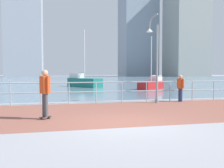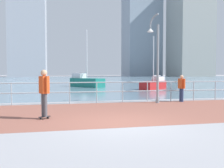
{
  "view_description": "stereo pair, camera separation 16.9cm",
  "coord_description": "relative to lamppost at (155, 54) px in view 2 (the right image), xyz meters",
  "views": [
    {
      "loc": [
        -2.13,
        -7.37,
        1.6
      ],
      "look_at": [
        0.35,
        3.21,
        1.1
      ],
      "focal_mm": 39.59,
      "sensor_mm": 36.0,
      "label": 1
    },
    {
      "loc": [
        -1.97,
        -7.41,
        1.6
      ],
      "look_at": [
        0.35,
        3.21,
        1.1
      ],
      "focal_mm": 39.59,
      "sensor_mm": 36.0,
      "label": 2
    }
  ],
  "objects": [
    {
      "name": "lamppost",
      "position": [
        0.0,
        0.0,
        0.0
      ],
      "size": [
        0.51,
        0.76,
        4.7
      ],
      "color": "gray",
      "rests_on": "ground"
    },
    {
      "name": "sailboat_teal",
      "position": [
        -1.99,
        15.41,
        -1.99
      ],
      "size": [
        3.64,
        4.56,
        6.36
      ],
      "color": "#197266",
      "rests_on": "ground"
    },
    {
      "name": "bystander",
      "position": [
        1.59,
        0.09,
        -1.74
      ],
      "size": [
        0.29,
        0.56,
        1.48
      ],
      "color": "navy",
      "rests_on": "ground"
    },
    {
      "name": "tower_steel",
      "position": [
        32.12,
        95.38,
        20.96
      ],
      "size": [
        15.02,
        14.31,
        48.77
      ],
      "color": "#8493A3",
      "rests_on": "ground"
    },
    {
      "name": "tower_concrete",
      "position": [
        -15.86,
        85.34,
        17.93
      ],
      "size": [
        12.93,
        13.69,
        42.71
      ],
      "color": "#A3A8B2",
      "rests_on": "ground"
    },
    {
      "name": "tower_beige",
      "position": [
        47.86,
        80.33,
        16.5
      ],
      "size": [
        14.36,
        14.69,
        39.85
      ],
      "color": "#939993",
      "rests_on": "ground"
    },
    {
      "name": "harbor_water",
      "position": [
        -3.07,
        45.44,
        -2.59
      ],
      "size": [
        180.0,
        88.0,
        0.0
      ],
      "primitive_type": "cube",
      "color": "#6B899E",
      "rests_on": "ground"
    },
    {
      "name": "ground",
      "position": [
        -3.07,
        35.1,
        -2.6
      ],
      "size": [
        220.0,
        220.0,
        0.0
      ],
      "primitive_type": "plane",
      "color": "#9E9EA3"
    },
    {
      "name": "brick_paving",
      "position": [
        -3.07,
        -2.5,
        -2.59
      ],
      "size": [
        28.0,
        5.88,
        0.01
      ],
      "primitive_type": "cube",
      "color": "#935647",
      "rests_on": "ground"
    },
    {
      "name": "sailboat_red",
      "position": [
        4.05,
        10.17,
        -2.11
      ],
      "size": [
        3.45,
        3.27,
        5.1
      ],
      "color": "#B21E1E",
      "rests_on": "ground"
    },
    {
      "name": "waterfront_railing",
      "position": [
        -3.07,
        0.44,
        -1.82
      ],
      "size": [
        25.25,
        0.06,
        1.12
      ],
      "color": "#9EADB7",
      "rests_on": "ground"
    },
    {
      "name": "skateboarder",
      "position": [
        -5.51,
        -3.56,
        -1.57
      ],
      "size": [
        0.41,
        0.53,
        1.7
      ],
      "color": "black",
      "rests_on": "ground"
    }
  ]
}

